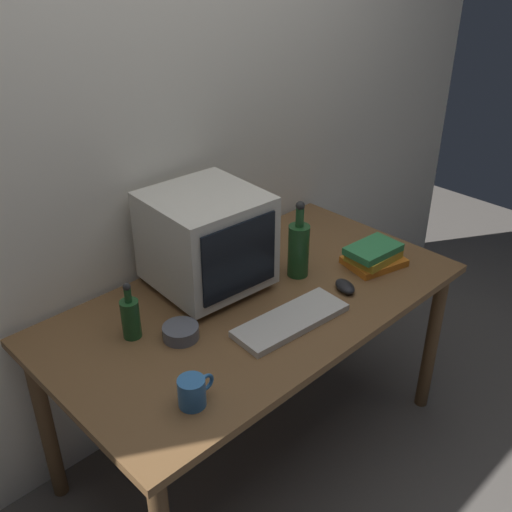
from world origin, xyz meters
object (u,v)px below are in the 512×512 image
keyboard (291,320)px  cd_spindle (181,332)px  crt_monitor (206,240)px  mug (193,392)px  bottle_short (131,317)px  book_stack (374,256)px  bottle_tall (299,248)px  computer_mouse (345,286)px

keyboard → cd_spindle: (-0.32, 0.20, 0.01)m
crt_monitor → mug: size_ratio=3.42×
bottle_short → cd_spindle: bearing=-47.7°
mug → cd_spindle: bearing=58.3°
bottle_short → book_stack: 0.99m
book_stack → mug: 1.01m
bottle_short → mug: size_ratio=1.71×
bottle_tall → cd_spindle: 0.58m
book_stack → cd_spindle: (-0.84, 0.16, -0.02)m
keyboard → bottle_short: size_ratio=2.04×
keyboard → mug: 0.49m
keyboard → bottle_tall: (0.25, 0.20, 0.10)m
computer_mouse → book_stack: 0.23m
bottle_short → book_stack: (0.95, -0.28, -0.03)m
book_stack → cd_spindle: bearing=169.2°
crt_monitor → bottle_tall: crt_monitor is taller
mug → bottle_short: bearing=81.7°
computer_mouse → bottle_short: (-0.72, 0.32, 0.06)m
cd_spindle → mug: bearing=-121.7°
crt_monitor → keyboard: bearing=-83.1°
computer_mouse → bottle_short: bearing=178.2°
bottle_short → bottle_tall: bearing=-9.7°
bottle_short → mug: (-0.06, -0.39, -0.03)m
keyboard → book_stack: bearing=8.7°
crt_monitor → keyboard: crt_monitor is taller
book_stack → bottle_tall: bearing=148.7°
book_stack → mug: (-1.00, -0.11, 0.00)m
crt_monitor → cd_spindle: bearing=-146.2°
cd_spindle → bottle_tall: bearing=0.2°
bottle_tall → bottle_short: bearing=170.3°
computer_mouse → mug: size_ratio=0.83×
keyboard → bottle_short: bearing=147.9°
keyboard → computer_mouse: (0.29, -0.00, 0.01)m
bottle_tall → cd_spindle: size_ratio=2.58×
bottle_tall → bottle_short: 0.69m
computer_mouse → cd_spindle: bearing=-175.9°
crt_monitor → bottle_short: size_ratio=1.99×
computer_mouse → book_stack: book_stack is taller
bottle_tall → bottle_short: (-0.68, 0.12, -0.04)m
bottle_tall → book_stack: bearing=-31.3°
keyboard → bottle_tall: bottle_tall is taller
mug → cd_spindle: size_ratio=1.00×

